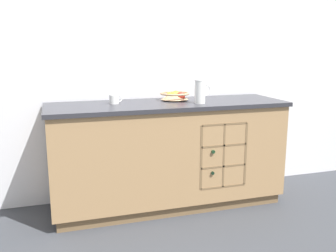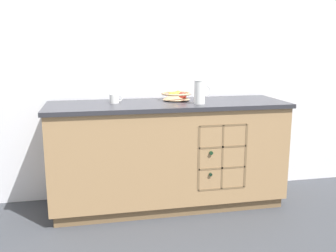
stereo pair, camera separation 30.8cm
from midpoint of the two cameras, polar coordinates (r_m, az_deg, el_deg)
ground_plane at (r=3.46m, az=-2.61°, el=-11.87°), size 14.00×14.00×0.00m
back_wall at (r=3.52m, az=-4.33°, el=9.93°), size 4.41×0.06×2.55m
kitchen_island at (r=3.30m, az=-2.62°, el=-4.34°), size 2.05×0.63×0.93m
fruit_bowl at (r=3.33m, az=-1.60°, el=4.67°), size 0.26×0.26×0.08m
white_pitcher at (r=3.15m, az=2.14°, el=5.35°), size 0.15×0.10×0.20m
ceramic_mug at (r=3.18m, az=-10.94°, el=4.02°), size 0.11×0.08×0.08m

